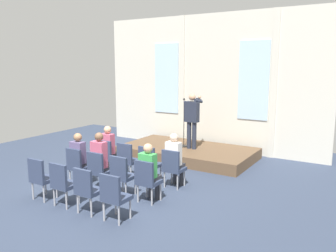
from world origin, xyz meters
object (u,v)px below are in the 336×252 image
chair_r1_c0 (78,164)px  chair_r2_c2 (87,188)px  speaker (192,117)px  audience_r1_c1 (101,158)px  chair_r2_c0 (41,176)px  chair_r2_c1 (63,182)px  chair_r0_c1 (127,158)px  chair_r1_c2 (122,173)px  chair_r0_c3 (173,166)px  chair_r2_c3 (114,194)px  audience_r1_c3 (149,169)px  chair_r0_c0 (107,155)px  chair_r0_c2 (149,162)px  chair_r1_c3 (147,179)px  audience_r1_c0 (80,156)px  audience_r0_c3 (175,157)px  chair_r1_c1 (99,169)px  mic_stand (184,136)px

chair_r1_c0 → chair_r2_c2: 1.74m
speaker → audience_r1_c1: bearing=-98.7°
chair_r2_c0 → chair_r2_c1: bearing=0.0°
speaker → chair_r2_c2: (0.15, -4.70, -0.80)m
chair_r0_c1 → chair_r2_c0: same height
speaker → chair_r1_c2: (0.15, -3.63, -0.80)m
speaker → chair_r1_c2: speaker is taller
chair_r0_c3 → chair_r2_c2: bearing=-107.7°
chair_r2_c1 → chair_r2_c2: 0.69m
chair_r1_c0 → chair_r2_c3: bearing=-27.6°
audience_r1_c1 → audience_r1_c3: (1.37, 0.01, -0.05)m
chair_r0_c0 → chair_r0_c3: (2.06, 0.00, 0.00)m
chair_r0_c3 → chair_r1_c2: bearing=-122.6°
audience_r1_c1 → audience_r1_c3: 1.37m
chair_r2_c0 → chair_r1_c0: bearing=90.0°
audience_r1_c1 → chair_r1_c2: bearing=-6.5°
chair_r0_c2 → chair_r1_c3: (0.69, -1.07, 0.00)m
chair_r1_c0 → chair_r2_c2: (1.37, -1.07, 0.00)m
chair_r2_c1 → audience_r1_c0: bearing=120.7°
chair_r1_c0 → chair_r2_c1: same height
chair_r2_c0 → chair_r2_c3: size_ratio=1.00×
audience_r1_c0 → audience_r1_c3: (2.06, 0.00, -0.01)m
speaker → audience_r0_c3: size_ratio=1.29×
audience_r0_c3 → chair_r1_c3: bearing=-90.0°
speaker → chair_r0_c1: (-0.54, -2.55, -0.80)m
chair_r1_c2 → chair_r2_c0: same height
chair_r0_c0 → chair_r0_c1: (0.69, 0.00, 0.00)m
chair_r1_c2 → chair_r2_c0: (-1.37, -1.07, 0.00)m
audience_r1_c0 → chair_r2_c2: bearing=-40.1°
chair_r0_c0 → audience_r1_c0: (0.00, -0.99, 0.19)m
chair_r1_c3 → chair_r2_c3: size_ratio=1.00×
speaker → audience_r1_c3: 3.69m
chair_r1_c2 → chair_r1_c3: 0.69m
chair_r0_c1 → speaker: bearing=78.0°
chair_r0_c2 → chair_r1_c0: bearing=-141.9°
chair_r0_c2 → chair_r1_c3: same height
speaker → chair_r0_c2: size_ratio=1.83×
audience_r1_c3 → audience_r1_c0: bearing=-180.0°
audience_r1_c1 → chair_r2_c3: size_ratio=1.47×
chair_r0_c3 → audience_r1_c3: audience_r1_c3 is taller
chair_r1_c1 → chair_r1_c3: (1.37, 0.00, 0.00)m
chair_r0_c1 → chair_r2_c3: 2.55m
chair_r0_c0 → audience_r0_c3: size_ratio=0.71×
mic_stand → chair_r0_c0: size_ratio=1.65×
chair_r2_c0 → speaker: bearing=75.4°
audience_r1_c3 → chair_r2_c3: 1.17m
chair_r1_c2 → chair_r2_c3: same height
chair_r0_c3 → audience_r0_c3: audience_r0_c3 is taller
mic_stand → audience_r0_c3: size_ratio=1.17×
chair_r0_c3 → chair_r2_c2: same height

